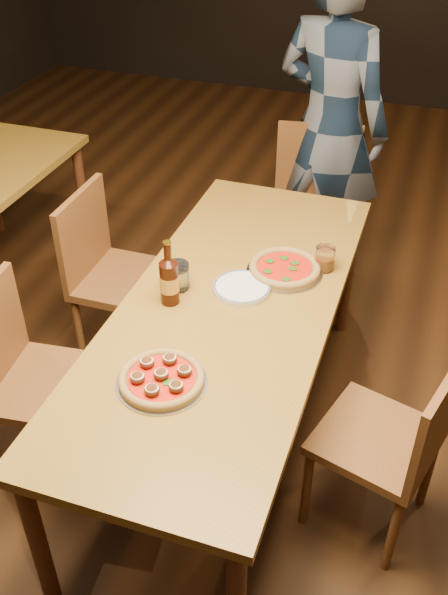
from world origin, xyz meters
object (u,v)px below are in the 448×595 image
(chair_main_e, at_px, (377,438))
(amber_glass, at_px, (325,258))
(pizza_meatball, at_px, (161,378))
(table_main, at_px, (228,319))
(chair_main_sw, at_px, (126,279))
(chair_end, at_px, (313,217))
(diner, at_px, (330,126))
(water_glass, at_px, (178,276))
(chair_main_nw, at_px, (49,384))
(beer_bottle, at_px, (169,281))
(pizza_margherita, at_px, (285,268))
(plate_stack, at_px, (242,288))

(chair_main_e, relative_size, amber_glass, 8.62)
(chair_main_e, relative_size, pizza_meatball, 2.87)
(table_main, relative_size, chair_main_sw, 2.13)
(chair_main_e, distance_m, chair_end, 1.54)
(chair_main_e, height_order, diner, diner)
(table_main, height_order, water_glass, water_glass)
(chair_main_sw, height_order, amber_glass, chair_main_sw)
(chair_main_nw, bearing_deg, water_glass, -51.89)
(chair_main_sw, bearing_deg, amber_glass, -91.91)
(amber_glass, bearing_deg, chair_main_e, -58.72)
(water_glass, height_order, diner, diner)
(beer_bottle, bearing_deg, pizza_margherita, 42.39)
(chair_main_e, height_order, water_glass, chair_main_e)
(chair_main_nw, xyz_separation_m, amber_glass, (0.93, 0.72, 0.34))
(pizza_meatball, height_order, amber_glass, amber_glass)
(chair_main_nw, xyz_separation_m, plate_stack, (0.65, 0.46, 0.30))
(chair_main_sw, bearing_deg, diner, -34.13)
(table_main, height_order, chair_main_sw, chair_main_sw)
(chair_main_sw, distance_m, diner, 1.39)
(chair_main_sw, bearing_deg, plate_stack, -113.28)
(pizza_meatball, xyz_separation_m, amber_glass, (0.37, 0.85, 0.03))
(chair_main_nw, distance_m, beer_bottle, 0.64)
(pizza_meatball, relative_size, diner, 0.17)
(chair_main_e, xyz_separation_m, pizza_margherita, (-0.49, 0.49, 0.33))
(chair_end, height_order, plate_stack, chair_end)
(chair_end, bearing_deg, chair_main_nw, -124.14)
(chair_main_e, distance_m, beer_bottle, 0.97)
(chair_main_sw, xyz_separation_m, pizza_margherita, (0.80, -0.10, 0.30))
(table_main, height_order, chair_end, chair_end)
(amber_glass, height_order, diner, diner)
(table_main, distance_m, chair_end, 1.25)
(diner, bearing_deg, chair_end, 108.83)
(chair_main_e, bearing_deg, amber_glass, -132.66)
(chair_main_sw, xyz_separation_m, beer_bottle, (0.43, -0.44, 0.38))
(chair_end, distance_m, beer_bottle, 1.37)
(chair_main_nw, bearing_deg, diner, -27.81)
(diner, bearing_deg, chair_main_sw, 76.36)
(pizza_meatball, height_order, pizza_margherita, pizza_meatball)
(water_glass, bearing_deg, chair_main_nw, -135.33)
(table_main, xyz_separation_m, pizza_meatball, (-0.07, -0.48, 0.09))
(pizza_meatball, bearing_deg, beer_bottle, 108.76)
(water_glass, relative_size, diner, 0.06)
(chair_end, bearing_deg, diner, 78.78)
(table_main, relative_size, pizza_meatball, 6.53)
(chair_main_nw, distance_m, plate_stack, 0.86)
(pizza_margherita, distance_m, amber_glass, 0.17)
(beer_bottle, bearing_deg, water_glass, 93.06)
(pizza_meatball, bearing_deg, table_main, 81.31)
(pizza_meatball, height_order, beer_bottle, beer_bottle)
(chair_main_nw, distance_m, amber_glass, 1.23)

